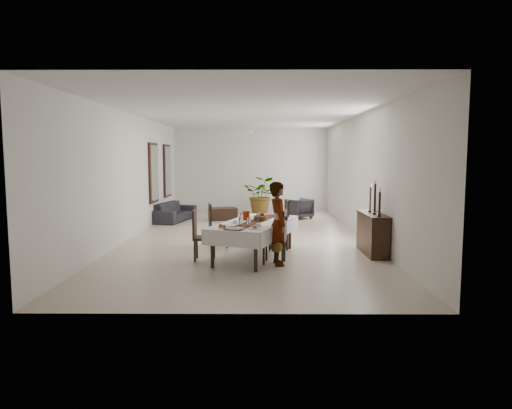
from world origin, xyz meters
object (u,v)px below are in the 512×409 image
Objects in this scene: woman at (278,223)px; sideboard_body at (372,234)px; dining_table_top at (255,223)px; sofa at (174,212)px; red_pitcher at (246,216)px.

woman is 1.14× the size of sideboard_body.
sideboard_body is at bearing 28.94° from dining_table_top.
red_pitcher is at bearing -142.06° from sofa.
sideboard_body is at bearing -72.55° from woman.
red_pitcher reaches higher than dining_table_top.
woman reaches higher than sofa.
woman is at bearing -153.54° from sideboard_body.
dining_table_top is 1.15× the size of sofa.
sofa is (-5.26, 5.08, -0.12)m from sideboard_body.
sideboard_body is (2.55, 0.41, -0.29)m from dining_table_top.
dining_table_top reaches higher than sofa.
red_pitcher is 1.07m from woman.
woman is at bearing -33.86° from dining_table_top.
sideboard_body is at bearing 3.95° from red_pitcher.
woman reaches higher than red_pitcher.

